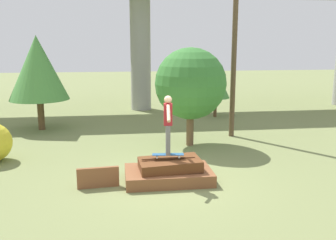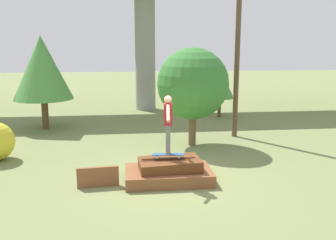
{
  "view_description": "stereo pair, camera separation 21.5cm",
  "coord_description": "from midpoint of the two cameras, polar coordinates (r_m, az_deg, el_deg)",
  "views": [
    {
      "loc": [
        -1.28,
        -9.43,
        3.62
      ],
      "look_at": [
        -0.01,
        0.02,
        1.66
      ],
      "focal_mm": 40.0,
      "sensor_mm": 36.0,
      "label": 1
    },
    {
      "loc": [
        -1.07,
        -9.45,
        3.62
      ],
      "look_at": [
        -0.01,
        0.02,
        1.66
      ],
      "focal_mm": 40.0,
      "sensor_mm": 36.0,
      "label": 2
    }
  ],
  "objects": [
    {
      "name": "utility_pole",
      "position": [
        14.71,
        11.09,
        14.27
      ],
      "size": [
        1.3,
        0.2,
        8.47
      ],
      "color": "brown",
      "rests_on": "ground_plane"
    },
    {
      "name": "scrap_plank_loose",
      "position": [
        9.83,
        -10.0,
        -8.55
      ],
      "size": [
        1.06,
        0.19,
        0.53
      ],
      "color": "brown",
      "rests_on": "ground_plane"
    },
    {
      "name": "skateboard",
      "position": [
        9.96,
        0.62,
        -5.3
      ],
      "size": [
        0.85,
        0.29,
        0.09
      ],
      "color": "#23517F",
      "rests_on": "scrap_pile"
    },
    {
      "name": "tree_behind_left",
      "position": [
        16.59,
        -18.28,
        7.54
      ],
      "size": [
        2.46,
        2.46,
        3.96
      ],
      "color": "brown",
      "rests_on": "ground_plane"
    },
    {
      "name": "tree_mid_back",
      "position": [
        18.75,
        8.24,
        5.54
      ],
      "size": [
        1.42,
        1.42,
        2.44
      ],
      "color": "brown",
      "rests_on": "ground_plane"
    },
    {
      "name": "ground_plane",
      "position": [
        10.18,
        0.67,
        -9.24
      ],
      "size": [
        80.0,
        80.0,
        0.0
      ],
      "primitive_type": "plane",
      "color": "olive"
    },
    {
      "name": "scrap_pile",
      "position": [
        10.09,
        0.74,
        -7.91
      ],
      "size": [
        2.3,
        1.4,
        0.65
      ],
      "color": "brown",
      "rests_on": "ground_plane"
    },
    {
      "name": "skater",
      "position": [
        9.73,
        0.63,
        -0.14
      ],
      "size": [
        0.24,
        1.18,
        1.57
      ],
      "color": "slate",
      "rests_on": "skateboard"
    },
    {
      "name": "tree_behind_right",
      "position": [
        13.2,
        4.28,
        5.51
      ],
      "size": [
        2.52,
        2.52,
        3.5
      ],
      "color": "brown",
      "rests_on": "ground_plane"
    }
  ]
}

